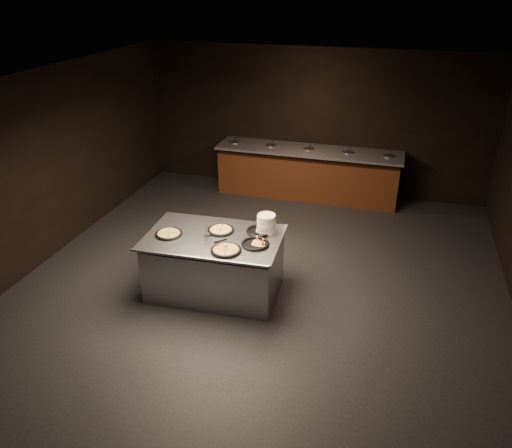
# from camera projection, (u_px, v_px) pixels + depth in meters

# --- Properties ---
(room) EXTENTS (7.02, 8.02, 2.92)m
(room) POSITION_uv_depth(u_px,v_px,m) (259.00, 197.00, 6.65)
(room) COLOR black
(room) RESTS_ON ground
(salad_bar) EXTENTS (3.70, 0.83, 1.18)m
(salad_bar) POSITION_uv_depth(u_px,v_px,m) (307.00, 176.00, 10.16)
(salad_bar) COLOR #4C2012
(salad_bar) RESTS_ON ground
(serving_counter) EXTENTS (1.92, 1.28, 0.89)m
(serving_counter) POSITION_uv_depth(u_px,v_px,m) (215.00, 265.00, 7.06)
(serving_counter) COLOR #A8ABAF
(serving_counter) RESTS_ON ground
(plate_stack) EXTENTS (0.25, 0.25, 0.27)m
(plate_stack) POSITION_uv_depth(u_px,v_px,m) (266.00, 224.00, 6.89)
(plate_stack) COLOR silver
(plate_stack) RESTS_ON serving_counter
(pan_veggie_whole) EXTENTS (0.37, 0.37, 0.04)m
(pan_veggie_whole) POSITION_uv_depth(u_px,v_px,m) (169.00, 234.00, 6.88)
(pan_veggie_whole) COLOR black
(pan_veggie_whole) RESTS_ON serving_counter
(pan_cheese_whole) EXTENTS (0.37, 0.37, 0.04)m
(pan_cheese_whole) POSITION_uv_depth(u_px,v_px,m) (221.00, 230.00, 6.98)
(pan_cheese_whole) COLOR black
(pan_cheese_whole) RESTS_ON serving_counter
(pan_cheese_slices_a) EXTENTS (0.37, 0.37, 0.04)m
(pan_cheese_slices_a) POSITION_uv_depth(u_px,v_px,m) (259.00, 231.00, 6.95)
(pan_cheese_slices_a) COLOR black
(pan_cheese_slices_a) RESTS_ON serving_counter
(pan_cheese_slices_b) EXTENTS (0.41, 0.41, 0.04)m
(pan_cheese_slices_b) POSITION_uv_depth(u_px,v_px,m) (226.00, 250.00, 6.47)
(pan_cheese_slices_b) COLOR black
(pan_cheese_slices_b) RESTS_ON serving_counter
(pan_veggie_slices) EXTENTS (0.38, 0.38, 0.04)m
(pan_veggie_slices) POSITION_uv_depth(u_px,v_px,m) (255.00, 244.00, 6.62)
(pan_veggie_slices) COLOR black
(pan_veggie_slices) RESTS_ON serving_counter
(server_left) EXTENTS (0.17, 0.34, 0.17)m
(server_left) POSITION_uv_depth(u_px,v_px,m) (207.00, 233.00, 6.75)
(server_left) COLOR #A8ABAF
(server_left) RESTS_ON serving_counter
(server_right) EXTENTS (0.33, 0.14, 0.16)m
(server_right) POSITION_uv_depth(u_px,v_px,m) (223.00, 244.00, 6.50)
(server_right) COLOR #A8ABAF
(server_right) RESTS_ON serving_counter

